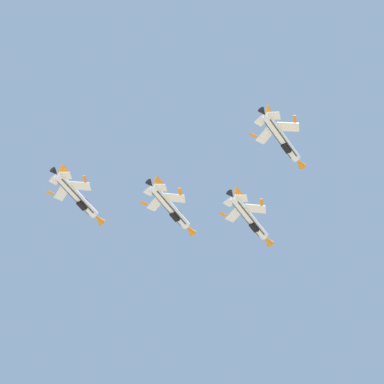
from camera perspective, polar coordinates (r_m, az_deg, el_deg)
name	(u,v)px	position (r m, az deg, el deg)	size (l,w,h in m)	color
fighter_jet_lead	(250,218)	(171.45, 3.92, -1.77)	(12.43, 12.56, 4.65)	white
fighter_jet_left_wing	(171,207)	(171.71, -1.44, -1.05)	(12.42, 12.55, 4.71)	white
fighter_jet_right_wing	(282,138)	(165.43, 6.07, 3.61)	(12.46, 12.60, 4.50)	white
fighter_jet_left_outer	(77,196)	(171.18, -7.72, -0.28)	(12.46, 12.59, 4.53)	white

